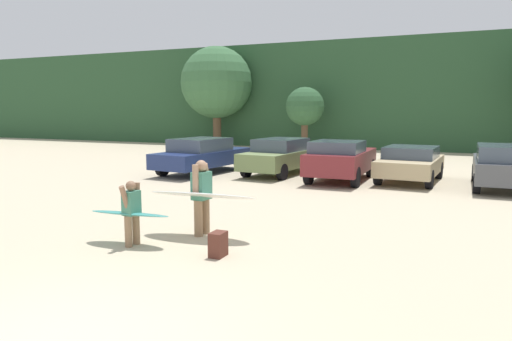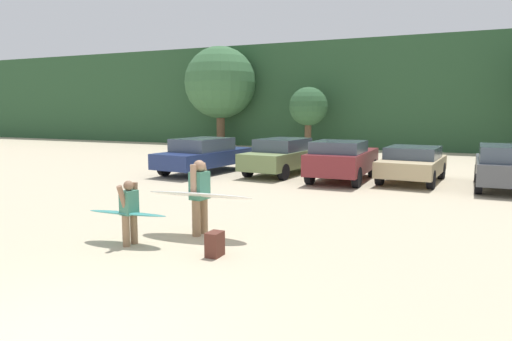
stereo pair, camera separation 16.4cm
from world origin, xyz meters
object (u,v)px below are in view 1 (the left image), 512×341
at_px(parked_car_tan, 411,163).
at_px(parked_car_dark_gray, 503,165).
at_px(parked_car_maroon, 341,159).
at_px(person_child, 132,209).
at_px(backpack_dropped, 218,244).
at_px(parked_car_olive_green, 281,156).
at_px(surfboard_teal, 129,214).
at_px(parked_car_navy, 202,155).
at_px(person_adult, 202,193).
at_px(surfboard_white, 202,195).

distance_m(parked_car_tan, parked_car_dark_gray, 3.03).
xyz_separation_m(parked_car_maroon, parked_car_tan, (2.40, 0.84, -0.11)).
xyz_separation_m(person_child, backpack_dropped, (1.86, 0.05, -0.50)).
height_order(parked_car_olive_green, parked_car_tan, parked_car_olive_green).
relative_size(parked_car_olive_green, person_child, 3.66).
height_order(parked_car_tan, person_child, parked_car_tan).
relative_size(parked_car_olive_green, surfboard_teal, 2.67).
distance_m(parked_car_navy, person_child, 10.50).
relative_size(person_adult, surfboard_teal, 0.91).
bearing_deg(parked_car_navy, parked_car_maroon, -82.09).
distance_m(parked_car_navy, surfboard_white, 9.94).
relative_size(parked_car_dark_gray, person_adult, 2.60).
relative_size(surfboard_teal, backpack_dropped, 3.89).
bearing_deg(surfboard_white, parked_car_navy, -65.64).
height_order(parked_car_maroon, person_adult, person_adult).
bearing_deg(parked_car_dark_gray, backpack_dropped, 152.83).
bearing_deg(parked_car_olive_green, backpack_dropped, -159.56).
bearing_deg(parked_car_maroon, parked_car_tan, -70.39).
bearing_deg(parked_car_olive_green, surfboard_teal, -169.80).
height_order(parked_car_olive_green, parked_car_dark_gray, parked_car_dark_gray).
distance_m(parked_car_tan, surfboard_white, 10.14).
bearing_deg(person_adult, backpack_dropped, 134.06).
distance_m(surfboard_teal, backpack_dropped, 2.00).
relative_size(person_adult, person_child, 1.25).
xyz_separation_m(parked_car_navy, parked_car_tan, (8.19, 1.00, -0.07)).
xyz_separation_m(parked_car_olive_green, person_adult, (1.76, -9.48, 0.13)).
bearing_deg(surfboard_teal, person_adult, -134.42).
bearing_deg(person_adult, parked_car_tan, -105.90).
xyz_separation_m(parked_car_olive_green, surfboard_teal, (0.81, -10.66, -0.16)).
xyz_separation_m(parked_car_navy, surfboard_white, (4.97, -8.61, 0.11)).
height_order(parked_car_dark_gray, backpack_dropped, parked_car_dark_gray).
xyz_separation_m(parked_car_olive_green, person_child, (0.91, -10.71, -0.05)).
xyz_separation_m(person_child, surfboard_teal, (-0.10, 0.05, -0.11)).
bearing_deg(person_adult, surfboard_teal, 54.51).
xyz_separation_m(parked_car_olive_green, surfboard_white, (1.85, -9.62, 0.12)).
height_order(parked_car_navy, parked_car_maroon, parked_car_maroon).
xyz_separation_m(parked_car_olive_green, parked_car_tan, (5.06, -0.01, -0.06)).
distance_m(parked_car_olive_green, parked_car_tan, 5.06).
bearing_deg(person_adult, parked_car_dark_gray, -121.77).
bearing_deg(surfboard_white, parked_car_dark_gray, -129.97).
relative_size(parked_car_tan, person_adult, 2.58).
relative_size(parked_car_tan, person_child, 3.22).
bearing_deg(parked_car_dark_gray, parked_car_tan, 80.25).
height_order(surfboard_white, surfboard_teal, surfboard_white).
bearing_deg(backpack_dropped, parked_car_maroon, 90.59).
distance_m(parked_car_navy, parked_car_dark_gray, 11.18).
bearing_deg(parked_car_olive_green, parked_car_maroon, -101.84).
height_order(parked_car_maroon, parked_car_tan, parked_car_maroon).
bearing_deg(parked_car_navy, parked_car_tan, -76.72).
bearing_deg(surfboard_teal, parked_car_tan, -117.36).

